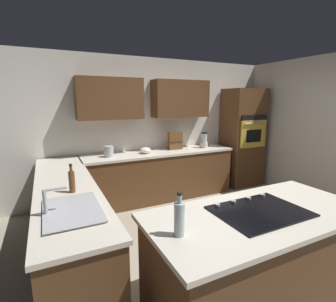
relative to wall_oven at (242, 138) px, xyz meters
name	(u,v)px	position (x,y,z in m)	size (l,w,h in m)	color
ground_plane	(221,241)	(1.85, 1.72, -1.03)	(14.00, 14.00, 0.00)	#9E937F
wall_back	(155,121)	(1.92, -0.33, 0.40)	(6.00, 0.44, 2.60)	white
wall_left	(326,131)	(-0.60, 1.42, 0.27)	(0.10, 4.00, 2.60)	white
lower_cabinets_back	(160,176)	(1.95, 0.00, -0.60)	(2.80, 0.60, 0.86)	brown
countertop_back	(160,153)	(1.95, 0.00, -0.15)	(2.84, 0.64, 0.04)	silver
lower_cabinets_side	(68,222)	(3.67, 1.17, -0.60)	(0.60, 2.90, 0.86)	brown
countertop_side	(65,185)	(3.67, 1.17, -0.15)	(0.64, 2.94, 0.04)	silver
island_base	(256,261)	(2.24, 2.69, -0.60)	(1.89, 0.85, 0.86)	brown
island_top	(260,214)	(2.24, 2.69, -0.15)	(1.97, 0.93, 0.04)	silver
wall_oven	(242,138)	(0.00, 0.00, 0.00)	(0.80, 0.66, 2.06)	brown
sink_unit	(71,209)	(3.68, 1.97, -0.12)	(0.46, 0.70, 0.23)	#515456
cooktop	(259,211)	(2.24, 2.68, -0.13)	(0.76, 0.56, 0.03)	black
blender	(204,141)	(1.00, 0.01, 0.00)	(0.15, 0.15, 0.31)	beige
mixing_bowl	(145,150)	(2.25, 0.01, -0.08)	(0.20, 0.20, 0.11)	white
spice_rack	(175,141)	(1.60, -0.08, 0.04)	(0.28, 0.11, 0.34)	brown
kettle	(109,152)	(2.90, 0.01, -0.04)	(0.16, 0.16, 0.18)	#B7BABF
dish_soap_bottle	(72,181)	(3.62, 1.49, -0.01)	(0.06, 0.06, 0.30)	brown
oil_bottle	(179,218)	(3.04, 2.72, 0.00)	(0.07, 0.07, 0.32)	silver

